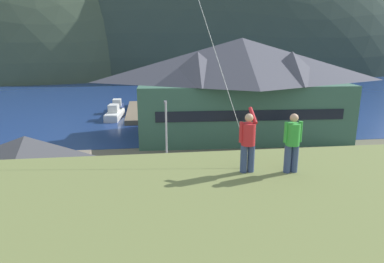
{
  "coord_description": "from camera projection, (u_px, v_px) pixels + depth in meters",
  "views": [
    {
      "loc": [
        -2.63,
        -17.57,
        10.99
      ],
      "look_at": [
        0.83,
        9.0,
        4.0
      ],
      "focal_mm": 32.61,
      "sensor_mm": 36.0,
      "label": 1
    }
  ],
  "objects": [
    {
      "name": "bay_water",
      "position": [
        159.0,
        92.0,
        77.53
      ],
      "size": [
        360.0,
        84.0,
        0.03
      ],
      "primitive_type": "cube",
      "color": "navy",
      "rests_on": "ground"
    },
    {
      "name": "wharf_dock",
      "position": [
        138.0,
        112.0,
        53.96
      ],
      "size": [
        3.2,
        15.53,
        0.7
      ],
      "color": "#70604C",
      "rests_on": "ground"
    },
    {
      "name": "harbor_lodge",
      "position": [
        241.0,
        85.0,
        40.31
      ],
      "size": [
        25.09,
        13.06,
        11.31
      ],
      "color": "#38604C",
      "rests_on": "ground"
    },
    {
      "name": "moored_boat_wharfside",
      "position": [
        117.0,
        108.0,
        55.0
      ],
      "size": [
        1.78,
        5.53,
        2.16
      ],
      "color": "navy",
      "rests_on": "ground"
    },
    {
      "name": "parking_lot_pad",
      "position": [
        188.0,
        200.0,
        24.75
      ],
      "size": [
        40.0,
        20.0,
        0.1
      ],
      "primitive_type": "cube",
      "color": "gray",
      "rests_on": "ground"
    },
    {
      "name": "person_kite_flyer",
      "position": [
        248.0,
        141.0,
        9.97
      ],
      "size": [
        0.51,
        0.67,
        1.86
      ],
      "color": "#384770",
      "rests_on": "grassy_hill_foreground"
    },
    {
      "name": "ground_plane",
      "position": [
        198.0,
        239.0,
        19.96
      ],
      "size": [
        600.0,
        600.0,
        0.0
      ],
      "primitive_type": "plane",
      "color": "#66604C"
    },
    {
      "name": "parked_car_lone_by_shed",
      "position": [
        111.0,
        226.0,
        19.26
      ],
      "size": [
        4.28,
        2.22,
        1.82
      ],
      "color": "#9EA3A8",
      "rests_on": "parking_lot_pad"
    },
    {
      "name": "parking_light_pole",
      "position": [
        166.0,
        131.0,
        29.03
      ],
      "size": [
        0.24,
        0.78,
        6.08
      ],
      "color": "#ADADB2",
      "rests_on": "parking_lot_pad"
    },
    {
      "name": "far_hill_center_saddle",
      "position": [
        220.0,
        72.0,
        127.42
      ],
      "size": [
        147.7,
        63.9,
        93.69
      ],
      "primitive_type": "ellipsoid",
      "color": "#2D3D33",
      "rests_on": "ground"
    },
    {
      "name": "moored_boat_inner_slip",
      "position": [
        114.0,
        114.0,
        50.49
      ],
      "size": [
        2.56,
        6.06,
        2.16
      ],
      "color": "silver",
      "rests_on": "ground"
    },
    {
      "name": "far_hill_west_ridge",
      "position": [
        24.0,
        74.0,
        119.69
      ],
      "size": [
        106.68,
        71.89,
        83.57
      ],
      "primitive_type": "ellipsoid",
      "color": "#3D4C38",
      "rests_on": "ground"
    },
    {
      "name": "far_hill_east_peak",
      "position": [
        190.0,
        70.0,
        136.7
      ],
      "size": [
        83.47,
        75.81,
        83.21
      ],
      "primitive_type": "ellipsoid",
      "color": "#42513D",
      "rests_on": "ground"
    },
    {
      "name": "storage_shed_waterside",
      "position": [
        198.0,
        114.0,
        42.38
      ],
      "size": [
        6.35,
        5.53,
        4.6
      ],
      "color": "#474C56",
      "rests_on": "ground"
    },
    {
      "name": "person_companion",
      "position": [
        292.0,
        141.0,
        9.96
      ],
      "size": [
        0.55,
        0.4,
        1.74
      ],
      "color": "#384770",
      "rests_on": "grassy_hill_foreground"
    },
    {
      "name": "parked_car_mid_row_near",
      "position": [
        375.0,
        209.0,
        21.16
      ],
      "size": [
        4.21,
        2.08,
        1.82
      ],
      "color": "silver",
      "rests_on": "parking_lot_pad"
    },
    {
      "name": "parked_car_mid_row_center",
      "position": [
        284.0,
        168.0,
        28.07
      ],
      "size": [
        4.24,
        2.13,
        1.82
      ],
      "color": "#B28923",
      "rests_on": "parking_lot_pad"
    },
    {
      "name": "parked_car_front_row_silver",
      "position": [
        350.0,
        169.0,
        27.83
      ],
      "size": [
        4.21,
        2.07,
        1.82
      ],
      "color": "black",
      "rests_on": "parking_lot_pad"
    },
    {
      "name": "moored_boat_outer_mooring",
      "position": [
        163.0,
        113.0,
        50.92
      ],
      "size": [
        2.73,
        8.43,
        2.16
      ],
      "color": "#23564C",
      "rests_on": "ground"
    },
    {
      "name": "parked_car_back_row_left",
      "position": [
        251.0,
        221.0,
        19.76
      ],
      "size": [
        4.35,
        2.36,
        1.82
      ],
      "color": "slate",
      "rests_on": "parking_lot_pad"
    },
    {
      "name": "storage_shed_near_lot",
      "position": [
        29.0,
        174.0,
        22.35
      ],
      "size": [
        7.74,
        6.02,
        5.24
      ],
      "color": "#756B5B",
      "rests_on": "ground"
    }
  ]
}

